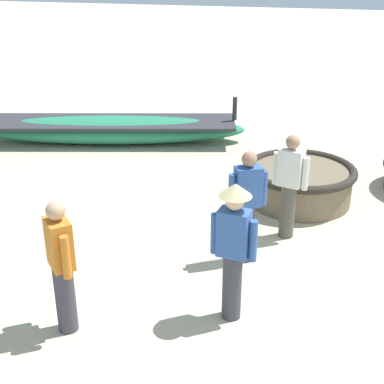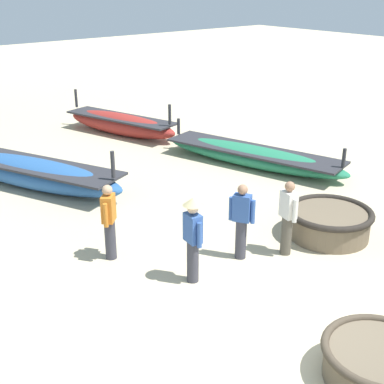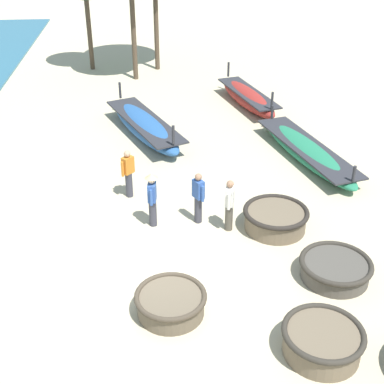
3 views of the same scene
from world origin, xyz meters
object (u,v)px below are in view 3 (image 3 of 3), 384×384
fisherman_standing_left (128,172)px  fisherman_crouching (152,196)px  coracle_tilted (335,268)px  coracle_center (275,218)px  fisherman_by_coracle (198,197)px  long_boat_ochre_hull (248,98)px  long_boat_blue_hull (145,126)px  long_boat_red_hull (307,151)px  coracle_far_left (322,341)px  fisherman_with_hat (229,204)px  coracle_far_right (171,302)px

fisherman_standing_left → fisherman_crouching: 1.85m
fisherman_crouching → coracle_tilted: bearing=-31.2°
coracle_center → fisherman_by_coracle: (-2.14, 0.52, 0.49)m
fisherman_by_coracle → long_boat_ochre_hull: bearing=72.0°
coracle_center → coracle_tilted: coracle_center is taller
coracle_tilted → fisherman_crouching: fisherman_crouching is taller
long_boat_ochre_hull → long_boat_blue_hull: bearing=-147.5°
long_boat_ochre_hull → fisherman_standing_left: bearing=-123.6°
coracle_center → long_boat_red_hull: bearing=64.6°
coracle_center → fisherman_crouching: bearing=172.6°
coracle_far_left → long_boat_blue_hull: long_boat_blue_hull is taller
coracle_tilted → long_boat_red_hull: (1.03, 6.59, 0.02)m
coracle_tilted → long_boat_red_hull: long_boat_red_hull is taller
long_boat_blue_hull → fisherman_crouching: bearing=-87.8°
fisherman_standing_left → fisherman_crouching: fisherman_crouching is taller
long_boat_ochre_hull → fisherman_with_hat: size_ratio=3.07×
long_boat_red_hull → fisherman_with_hat: (-3.37, -4.26, 0.54)m
coracle_center → long_boat_blue_hull: 7.72m
long_boat_red_hull → fisherman_by_coracle: fisherman_by_coracle is taller
fisherman_with_hat → coracle_center: bearing=-2.7°
coracle_far_left → fisherman_with_hat: 4.92m
fisherman_crouching → fisherman_by_coracle: bearing=3.5°
coracle_center → coracle_tilted: bearing=-65.7°
fisherman_by_coracle → fisherman_standing_left: bearing=141.2°
coracle_tilted → long_boat_blue_hull: long_boat_blue_hull is taller
long_boat_red_hull → coracle_tilted: bearing=-98.9°
long_boat_red_hull → fisherman_with_hat: 5.46m
coracle_far_right → long_boat_blue_hull: bearing=93.4°
fisherman_by_coracle → coracle_center: bearing=-13.7°
fisherman_by_coracle → fisherman_standing_left: 2.59m
long_boat_red_hull → coracle_center: bearing=-115.4°
coracle_far_left → coracle_center: 4.66m
coracle_far_right → fisherman_by_coracle: 3.89m
coracle_center → long_boat_ochre_hull: long_boat_ochre_hull is taller
coracle_far_right → coracle_far_left: bearing=-25.2°
coracle_far_right → long_boat_ochre_hull: 13.44m
coracle_far_left → fisherman_by_coracle: size_ratio=1.10×
coracle_far_right → long_boat_ochre_hull: long_boat_ochre_hull is taller
coracle_far_left → long_boat_red_hull: long_boat_red_hull is taller
long_boat_blue_hull → fisherman_crouching: (0.24, -6.34, 0.56)m
fisherman_by_coracle → fisherman_standing_left: same height
fisherman_crouching → fisherman_with_hat: bearing=-10.2°
coracle_far_right → long_boat_red_hull: bearing=55.8°
fisherman_standing_left → fisherman_crouching: (0.72, -1.70, 0.12)m
long_boat_blue_hull → fisherman_by_coracle: size_ratio=3.58×
long_boat_ochre_hull → fisherman_standing_left: (-4.98, -7.50, 0.45)m
coracle_center → fisherman_with_hat: 1.41m
coracle_far_left → fisherman_with_hat: size_ratio=1.10×
coracle_center → coracle_far_right: 4.46m
coracle_tilted → long_boat_blue_hull: bearing=117.5°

